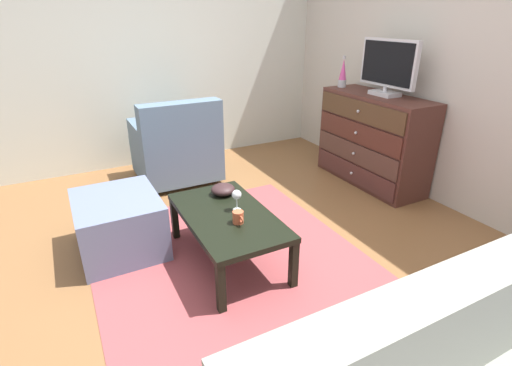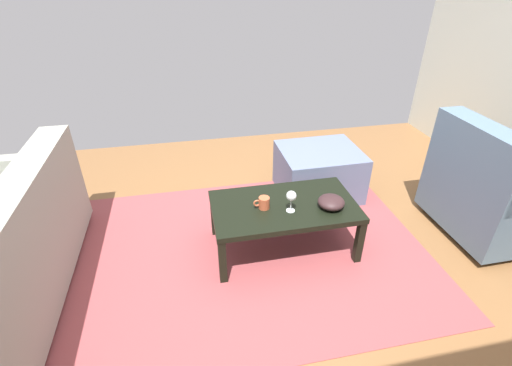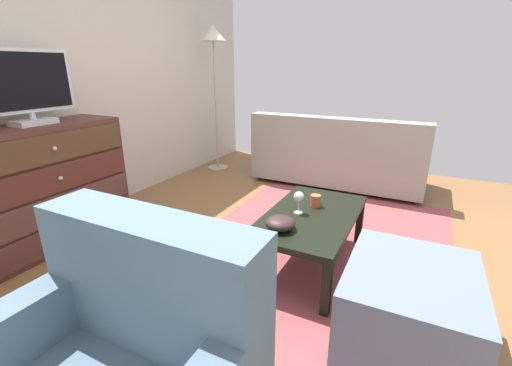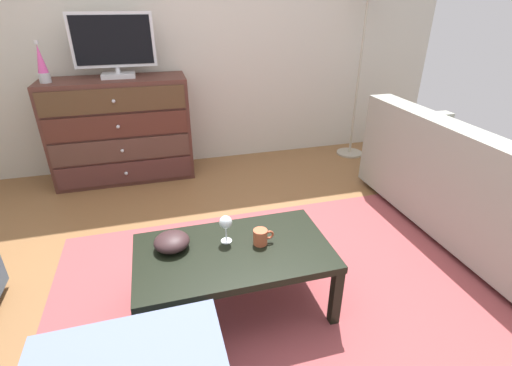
{
  "view_description": "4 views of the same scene",
  "coord_description": "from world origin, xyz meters",
  "px_view_note": "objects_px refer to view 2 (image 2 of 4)",
  "views": [
    {
      "loc": [
        2.15,
        -1.12,
        1.68
      ],
      "look_at": [
        0.17,
        -0.09,
        0.69
      ],
      "focal_mm": 26.78,
      "sensor_mm": 36.0,
      "label": 1
    },
    {
      "loc": [
        0.57,
        1.83,
        1.83
      ],
      "look_at": [
        0.17,
        -0.07,
        0.66
      ],
      "focal_mm": 25.48,
      "sensor_mm": 36.0,
      "label": 2
    },
    {
      "loc": [
        -2.15,
        -0.83,
        1.36
      ],
      "look_at": [
        -0.23,
        0.14,
        0.61
      ],
      "focal_mm": 23.95,
      "sensor_mm": 36.0,
      "label": 3
    },
    {
      "loc": [
        -0.36,
        -1.74,
        1.56
      ],
      "look_at": [
        0.11,
        -0.02,
        0.67
      ],
      "focal_mm": 25.9,
      "sensor_mm": 36.0,
      "label": 4
    }
  ],
  "objects_px": {
    "coffee_table": "(284,209)",
    "bowl_decorative": "(331,202)",
    "wine_glass": "(291,197)",
    "ottoman": "(318,172)",
    "armchair": "(494,191)",
    "mug": "(264,203)"
  },
  "relations": [
    {
      "from": "ottoman",
      "to": "wine_glass",
      "type": "bearing_deg",
      "value": 56.91
    },
    {
      "from": "coffee_table",
      "to": "armchair",
      "type": "xyz_separation_m",
      "value": [
        -1.62,
        0.12,
        0.02
      ]
    },
    {
      "from": "mug",
      "to": "ottoman",
      "type": "relative_size",
      "value": 0.16
    },
    {
      "from": "coffee_table",
      "to": "armchair",
      "type": "relative_size",
      "value": 1.13
    },
    {
      "from": "wine_glass",
      "to": "ottoman",
      "type": "distance_m",
      "value": 0.95
    },
    {
      "from": "wine_glass",
      "to": "ottoman",
      "type": "bearing_deg",
      "value": -123.09
    },
    {
      "from": "wine_glass",
      "to": "ottoman",
      "type": "xyz_separation_m",
      "value": [
        -0.5,
        -0.76,
        -0.28
      ]
    },
    {
      "from": "coffee_table",
      "to": "bowl_decorative",
      "type": "bearing_deg",
      "value": 162.03
    },
    {
      "from": "bowl_decorative",
      "to": "coffee_table",
      "type": "bearing_deg",
      "value": -17.97
    },
    {
      "from": "coffee_table",
      "to": "bowl_decorative",
      "type": "relative_size",
      "value": 5.48
    },
    {
      "from": "mug",
      "to": "bowl_decorative",
      "type": "distance_m",
      "value": 0.47
    },
    {
      "from": "armchair",
      "to": "ottoman",
      "type": "xyz_separation_m",
      "value": [
        1.1,
        -0.79,
        -0.14
      ]
    },
    {
      "from": "bowl_decorative",
      "to": "ottoman",
      "type": "relative_size",
      "value": 0.27
    },
    {
      "from": "bowl_decorative",
      "to": "ottoman",
      "type": "xyz_separation_m",
      "value": [
        -0.21,
        -0.78,
        -0.21
      ]
    },
    {
      "from": "coffee_table",
      "to": "armchair",
      "type": "height_order",
      "value": "armchair"
    },
    {
      "from": "ottoman",
      "to": "coffee_table",
      "type": "bearing_deg",
      "value": 52.59
    },
    {
      "from": "coffee_table",
      "to": "bowl_decorative",
      "type": "height_order",
      "value": "bowl_decorative"
    },
    {
      "from": "mug",
      "to": "ottoman",
      "type": "bearing_deg",
      "value": -134.09
    },
    {
      "from": "mug",
      "to": "armchair",
      "type": "height_order",
      "value": "armchair"
    },
    {
      "from": "coffee_table",
      "to": "ottoman",
      "type": "distance_m",
      "value": 0.86
    },
    {
      "from": "wine_glass",
      "to": "bowl_decorative",
      "type": "bearing_deg",
      "value": 177.14
    },
    {
      "from": "bowl_decorative",
      "to": "armchair",
      "type": "bearing_deg",
      "value": 179.19
    }
  ]
}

